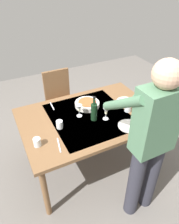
% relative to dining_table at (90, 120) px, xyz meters
% --- Properties ---
extents(ground_plane, '(6.00, 6.00, 0.00)m').
position_rel_dining_table_xyz_m(ground_plane, '(0.00, 0.00, -0.69)').
color(ground_plane, '#66605B').
extents(dining_table, '(1.58, 1.08, 0.75)m').
position_rel_dining_table_xyz_m(dining_table, '(0.00, 0.00, 0.00)').
color(dining_table, brown).
rests_on(dining_table, ground_plane).
extents(chair_near, '(0.40, 0.40, 0.91)m').
position_rel_dining_table_xyz_m(chair_near, '(0.05, -0.92, -0.16)').
color(chair_near, '#523019').
rests_on(chair_near, ground_plane).
extents(person_server, '(0.42, 0.61, 1.69)m').
position_rel_dining_table_xyz_m(person_server, '(-0.18, 0.80, 0.28)').
color(person_server, '#2D2D38').
rests_on(person_server, ground_plane).
extents(wine_bottle, '(0.07, 0.07, 0.30)m').
position_rel_dining_table_xyz_m(wine_bottle, '(-0.01, 0.09, 0.18)').
color(wine_bottle, black).
rests_on(wine_bottle, dining_table).
extents(wine_glass_left, '(0.07, 0.07, 0.15)m').
position_rel_dining_table_xyz_m(wine_glass_left, '(0.11, -0.04, 0.17)').
color(wine_glass_left, white).
rests_on(wine_glass_left, dining_table).
extents(wine_glass_right, '(0.07, 0.07, 0.15)m').
position_rel_dining_table_xyz_m(wine_glass_right, '(-0.13, 0.14, 0.17)').
color(wine_glass_right, white).
rests_on(wine_glass_right, dining_table).
extents(water_cup_near_left, '(0.08, 0.08, 0.10)m').
position_rel_dining_table_xyz_m(water_cup_near_left, '(-0.45, 0.12, 0.12)').
color(water_cup_near_left, silver).
rests_on(water_cup_near_left, dining_table).
extents(water_cup_near_right, '(0.07, 0.07, 0.10)m').
position_rel_dining_table_xyz_m(water_cup_near_right, '(-0.52, 0.34, 0.12)').
color(water_cup_near_right, silver).
rests_on(water_cup_near_right, dining_table).
extents(water_cup_far_left, '(0.07, 0.07, 0.09)m').
position_rel_dining_table_xyz_m(water_cup_far_left, '(0.67, 0.21, 0.11)').
color(water_cup_far_left, silver).
rests_on(water_cup_far_left, dining_table).
extents(water_cup_far_right, '(0.07, 0.07, 0.09)m').
position_rel_dining_table_xyz_m(water_cup_far_right, '(0.38, 0.05, 0.11)').
color(water_cup_far_right, silver).
rests_on(water_cup_far_right, dining_table).
extents(serving_bowl_pasta, '(0.30, 0.30, 0.07)m').
position_rel_dining_table_xyz_m(serving_bowl_pasta, '(-0.06, -0.19, 0.10)').
color(serving_bowl_pasta, white).
rests_on(serving_bowl_pasta, dining_table).
extents(dinner_plate_near, '(0.23, 0.23, 0.01)m').
position_rel_dining_table_xyz_m(dinner_plate_near, '(-0.54, -0.06, 0.07)').
color(dinner_plate_near, white).
rests_on(dinner_plate_near, dining_table).
extents(dinner_plate_far, '(0.23, 0.23, 0.01)m').
position_rel_dining_table_xyz_m(dinner_plate_far, '(-0.29, 0.37, 0.07)').
color(dinner_plate_far, white).
rests_on(dinner_plate_far, dining_table).
extents(table_knife, '(0.05, 0.20, 0.00)m').
position_rel_dining_table_xyz_m(table_knife, '(0.48, 0.30, 0.07)').
color(table_knife, silver).
rests_on(table_knife, dining_table).
extents(table_fork, '(0.02, 0.18, 0.00)m').
position_rel_dining_table_xyz_m(table_fork, '(0.33, -0.38, 0.07)').
color(table_fork, silver).
rests_on(table_fork, dining_table).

